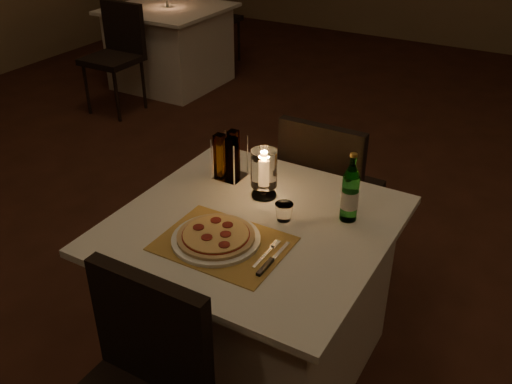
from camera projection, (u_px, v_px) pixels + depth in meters
The scene contains 16 objects.
floor at pixel (256, 295), 2.93m from camera, with size 8.00×10.00×0.02m, color #411F14.
main_table at pixel (254, 296), 2.34m from camera, with size 1.00×1.00×0.74m.
chair_far at pixel (327, 185), 2.79m from camera, with size 0.42×0.42×0.90m.
placemat at pixel (223, 244), 2.03m from camera, with size 0.45×0.34×0.00m, color #BE9042.
plate at pixel (216, 239), 2.04m from camera, with size 0.32×0.32×0.01m, color white.
pizza at pixel (216, 235), 2.03m from camera, with size 0.28×0.28×0.02m.
fork at pixel (268, 252), 1.98m from camera, with size 0.02×0.18×0.00m.
knife at pixel (269, 263), 1.92m from camera, with size 0.02×0.22×0.01m.
tumbler at pixel (284, 212), 2.15m from camera, with size 0.07×0.07×0.07m, color white, non-canonical shape.
water_bottle at pixel (350, 194), 2.12m from camera, with size 0.07×0.07×0.28m.
hurricane_candle at pixel (264, 170), 2.26m from camera, with size 0.11×0.11×0.20m.
cruet_caddy at pixel (229, 158), 2.40m from camera, with size 0.12×0.12×0.21m.
neighbor_table_left at pixel (171, 46), 5.45m from camera, with size 1.00×1.00×0.74m.
neighbor_chair_la at pixel (117, 47), 4.82m from camera, with size 0.42×0.42×0.90m.
neighbor_chair_lb at pixel (212, 12), 5.89m from camera, with size 0.42×0.42×0.90m.
neighbor_candle_left at pixel (167, 2), 5.24m from camera, with size 0.03×0.03×0.11m.
Camera 1 is at (1.12, -1.95, 1.93)m, focal length 40.00 mm.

